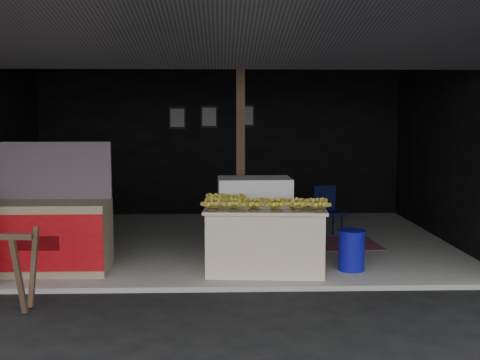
{
  "coord_description": "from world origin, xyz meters",
  "views": [
    {
      "loc": [
        0.03,
        -6.56,
        2.0
      ],
      "look_at": [
        0.28,
        1.5,
        1.1
      ],
      "focal_mm": 45.0,
      "sensor_mm": 36.0,
      "label": 1
    }
  ],
  "objects_px": {
    "white_crate": "(254,217)",
    "neighbor_stall": "(45,233)",
    "plastic_chair": "(327,207)",
    "banana_table": "(265,239)",
    "water_barrel": "(351,251)"
  },
  "relations": [
    {
      "from": "white_crate",
      "to": "neighbor_stall",
      "type": "xyz_separation_m",
      "value": [
        -2.6,
        -0.71,
        -0.06
      ]
    },
    {
      "from": "plastic_chair",
      "to": "banana_table",
      "type": "bearing_deg",
      "value": -135.57
    },
    {
      "from": "banana_table",
      "to": "water_barrel",
      "type": "bearing_deg",
      "value": 4.56
    },
    {
      "from": "banana_table",
      "to": "plastic_chair",
      "type": "xyz_separation_m",
      "value": [
        1.13,
        2.06,
        0.06
      ]
    },
    {
      "from": "white_crate",
      "to": "plastic_chair",
      "type": "distance_m",
      "value": 1.78
    },
    {
      "from": "water_barrel",
      "to": "plastic_chair",
      "type": "distance_m",
      "value": 2.06
    },
    {
      "from": "neighbor_stall",
      "to": "plastic_chair",
      "type": "height_order",
      "value": "neighbor_stall"
    },
    {
      "from": "neighbor_stall",
      "to": "water_barrel",
      "type": "bearing_deg",
      "value": -0.94
    },
    {
      "from": "water_barrel",
      "to": "plastic_chair",
      "type": "relative_size",
      "value": 0.59
    },
    {
      "from": "white_crate",
      "to": "neighbor_stall",
      "type": "relative_size",
      "value": 0.68
    },
    {
      "from": "neighbor_stall",
      "to": "white_crate",
      "type": "bearing_deg",
      "value": 15.01
    },
    {
      "from": "plastic_chair",
      "to": "water_barrel",
      "type": "bearing_deg",
      "value": -108.32
    },
    {
      "from": "white_crate",
      "to": "plastic_chair",
      "type": "bearing_deg",
      "value": 45.1
    },
    {
      "from": "banana_table",
      "to": "white_crate",
      "type": "distance_m",
      "value": 0.78
    },
    {
      "from": "water_barrel",
      "to": "plastic_chair",
      "type": "bearing_deg",
      "value": 88.54
    }
  ]
}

